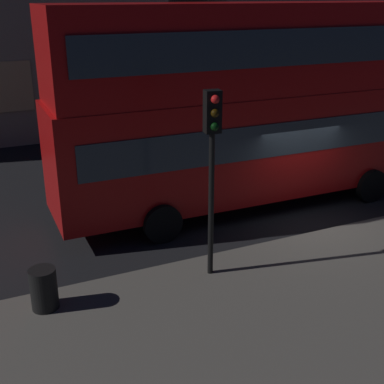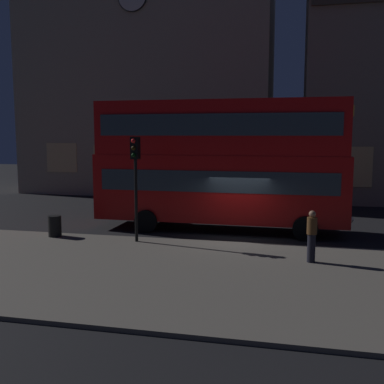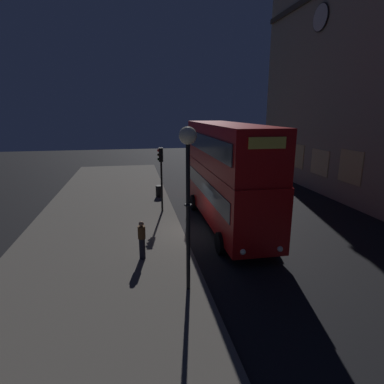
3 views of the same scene
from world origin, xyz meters
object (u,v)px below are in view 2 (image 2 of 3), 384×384
(double_decker_bus, at_px, (220,160))
(traffic_light_near_kerb, at_px, (135,167))
(pedestrian, at_px, (312,236))
(litter_bin, at_px, (55,226))

(double_decker_bus, bearing_deg, traffic_light_near_kerb, -128.56)
(double_decker_bus, bearing_deg, pedestrian, -51.07)
(traffic_light_near_kerb, relative_size, pedestrian, 2.38)
(double_decker_bus, height_order, litter_bin, double_decker_bus)
(double_decker_bus, relative_size, litter_bin, 13.00)
(double_decker_bus, height_order, traffic_light_near_kerb, double_decker_bus)
(double_decker_bus, xyz_separation_m, litter_bin, (-6.28, -3.19, -2.62))
(litter_bin, bearing_deg, traffic_light_near_kerb, -2.30)
(traffic_light_near_kerb, relative_size, litter_bin, 4.74)
(double_decker_bus, relative_size, pedestrian, 6.52)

